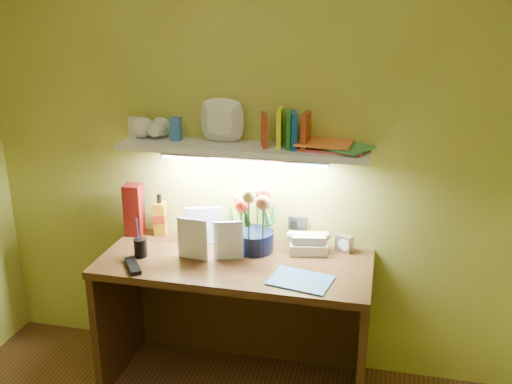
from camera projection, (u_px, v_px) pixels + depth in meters
desk at (235, 324)px, 3.05m from camera, size 1.40×0.60×0.75m
flower_bouquet at (254, 217)px, 3.00m from camera, size 0.30×0.30×0.38m
telephone at (308, 241)px, 3.02m from camera, size 0.22×0.18×0.12m
desk_clock at (344, 243)px, 3.03m from camera, size 0.10×0.08×0.09m
whisky_bottle at (160, 215)px, 3.22m from camera, size 0.07×0.07×0.24m
whisky_box at (134, 210)px, 3.21m from camera, size 0.10×0.10×0.30m
pen_cup at (140, 242)px, 2.95m from camera, size 0.08×0.08×0.17m
art_card at (204, 225)px, 3.13m from camera, size 0.20×0.09×0.20m
tv_remote at (133, 266)px, 2.85m from camera, size 0.15×0.18×0.02m
blue_folder at (301, 280)px, 2.72m from camera, size 0.32×0.26×0.01m
desk_book_a at (178, 237)px, 2.94m from camera, size 0.17×0.05×0.22m
desk_book_b at (213, 241)px, 2.91m from camera, size 0.15×0.05×0.21m
wall_shelf at (240, 142)px, 2.91m from camera, size 1.32×0.31×0.23m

